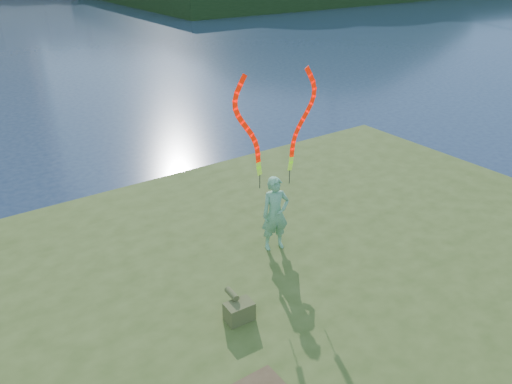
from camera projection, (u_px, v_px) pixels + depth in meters
ground at (240, 328)px, 9.37m from camera, size 320.00×320.00×0.00m
woman_with_ribbons at (275, 185)px, 9.81m from camera, size 1.98×0.62×3.98m
canvas_bag at (239, 310)px, 8.32m from camera, size 0.48×0.55×0.45m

